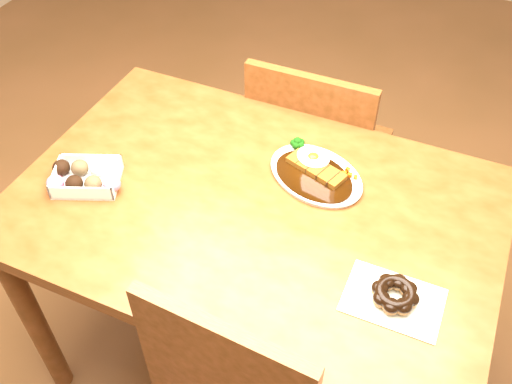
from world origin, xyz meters
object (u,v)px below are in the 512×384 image
at_px(table, 254,229).
at_px(katsu_curry_plate, 315,172).
at_px(donut_box, 85,177).
at_px(chair_far, 316,154).
at_px(pon_de_ring, 395,295).

distance_m(table, katsu_curry_plate, 0.22).
height_order(table, katsu_curry_plate, katsu_curry_plate).
bearing_deg(donut_box, katsu_curry_plate, 26.82).
height_order(chair_far, pon_de_ring, chair_far).
relative_size(katsu_curry_plate, donut_box, 1.58).
bearing_deg(table, pon_de_ring, -19.75).
xyz_separation_m(donut_box, pon_de_ring, (0.81, -0.03, -0.00)).
xyz_separation_m(chair_far, pon_de_ring, (0.40, -0.67, 0.29)).
bearing_deg(donut_box, table, 14.60).
bearing_deg(chair_far, table, 90.40).
relative_size(table, donut_box, 6.02).
height_order(table, pon_de_ring, pon_de_ring).
bearing_deg(chair_far, katsu_curry_plate, 106.19).
bearing_deg(pon_de_ring, chair_far, 120.47).
xyz_separation_m(katsu_curry_plate, donut_box, (-0.53, -0.27, 0.01)).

